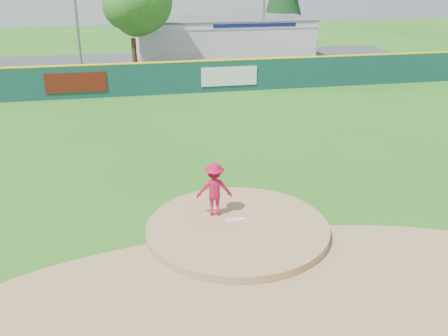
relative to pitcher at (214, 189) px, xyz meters
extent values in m
plane|color=#286B19|center=(0.55, -0.83, -1.11)|extent=(120.00, 120.00, 0.00)
cylinder|color=#9E774C|center=(0.55, -0.83, -1.11)|extent=(5.50, 5.50, 0.50)
cube|color=white|center=(0.55, -0.53, -0.84)|extent=(0.60, 0.15, 0.04)
cylinder|color=#9E774C|center=(0.55, -3.83, -1.10)|extent=(15.40, 15.40, 0.01)
cube|color=#38383A|center=(0.55, 26.17, -1.10)|extent=(44.00, 16.00, 0.02)
imported|color=#B60F38|center=(0.00, 0.00, 0.00)|extent=(1.18, 0.76, 1.71)
imported|color=white|center=(3.67, 21.35, -0.43)|extent=(5.15, 3.53, 1.31)
cube|color=silver|center=(6.55, 31.17, 0.49)|extent=(15.00, 8.00, 3.20)
cube|color=white|center=(6.55, 27.15, 1.89)|extent=(15.00, 0.06, 0.55)
cube|color=#0F194C|center=(8.55, 27.11, 1.89)|extent=(7.00, 0.03, 0.28)
cube|color=#59595B|center=(6.55, 31.17, 2.14)|extent=(15.20, 8.20, 0.12)
cube|color=#58170C|center=(-5.23, 17.09, -0.11)|extent=(3.60, 0.04, 1.20)
cube|color=silver|center=(4.19, 17.09, -0.11)|extent=(3.60, 0.04, 1.20)
cube|color=#133E3C|center=(0.55, 17.17, -0.11)|extent=(40.00, 0.10, 2.00)
cylinder|color=yellow|center=(0.55, 17.17, 0.89)|extent=(40.00, 0.14, 0.14)
cylinder|color=#382314|center=(-1.45, 24.17, 0.19)|extent=(0.36, 0.36, 2.60)
sphere|color=#387F23|center=(-1.45, 24.17, 3.45)|extent=(5.60, 5.60, 5.60)
cylinder|color=#382314|center=(13.55, 35.17, -0.31)|extent=(0.40, 0.40, 1.60)
camera|label=1|loc=(-2.55, -13.74, 6.35)|focal=40.00mm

